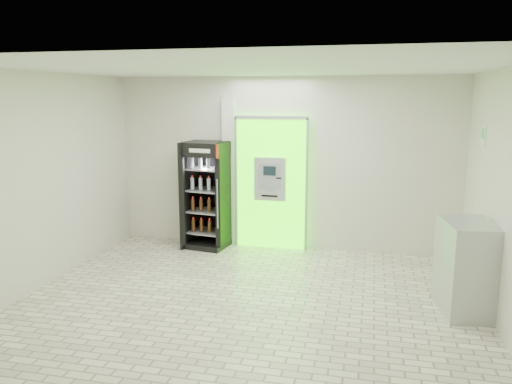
% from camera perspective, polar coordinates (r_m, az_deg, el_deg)
% --- Properties ---
extents(ground, '(6.00, 6.00, 0.00)m').
position_cam_1_polar(ground, '(6.77, -0.75, -12.25)').
color(ground, beige).
rests_on(ground, ground).
extents(room_shell, '(6.00, 6.00, 6.00)m').
position_cam_1_polar(room_shell, '(6.27, -0.79, 3.40)').
color(room_shell, beige).
rests_on(room_shell, ground).
extents(atm_assembly, '(1.30, 0.24, 2.33)m').
position_cam_1_polar(atm_assembly, '(8.75, 1.76, 1.10)').
color(atm_assembly, '#32EC00').
rests_on(atm_assembly, ground).
extents(pillar, '(0.22, 0.11, 2.60)m').
position_cam_1_polar(pillar, '(8.95, -3.09, 2.14)').
color(pillar, silver).
rests_on(pillar, ground).
extents(beverage_cooler, '(0.79, 0.74, 1.88)m').
position_cam_1_polar(beverage_cooler, '(8.86, -5.63, -0.57)').
color(beverage_cooler, black).
rests_on(beverage_cooler, ground).
extents(steel_cabinet, '(0.71, 0.94, 1.16)m').
position_cam_1_polar(steel_cabinet, '(6.76, 22.92, -7.93)').
color(steel_cabinet, '#AEB0B6').
rests_on(steel_cabinet, ground).
extents(exit_sign, '(0.02, 0.22, 0.26)m').
position_cam_1_polar(exit_sign, '(7.60, 24.54, 5.86)').
color(exit_sign, white).
rests_on(exit_sign, room_shell).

